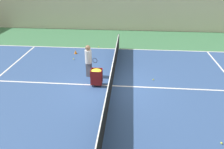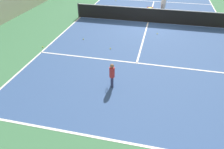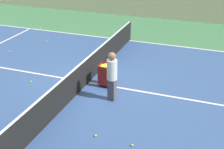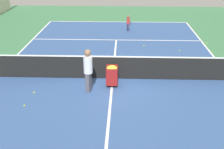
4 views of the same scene
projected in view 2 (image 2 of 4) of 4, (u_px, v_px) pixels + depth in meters
ground_plane at (148, 22)px, 16.61m from camera, size 37.43×37.43×0.00m
court_playing_area at (148, 22)px, 16.61m from camera, size 10.94×23.25×0.00m
line_baseline_near at (115, 141)px, 7.09m from camera, size 10.94×0.10×0.00m
line_sideline_left at (80, 17)px, 17.65m from camera, size 0.10×23.25×0.00m
line_service_near at (137, 63)px, 11.37m from camera, size 10.94×0.10×0.00m
line_service_far at (154, 1)px, 21.84m from camera, size 10.94×0.10×0.00m
line_centre_service at (148, 22)px, 16.61m from camera, size 0.10×12.79×0.00m
tennis_net at (149, 15)px, 16.30m from camera, size 11.24×0.10×1.10m
player_near_baseline at (112, 74)px, 9.28m from camera, size 0.35×0.55×1.15m
coach_at_net at (163, 5)px, 16.97m from camera, size 0.46×0.73×1.83m
ball_cart at (150, 11)px, 16.91m from camera, size 0.49×0.57×0.91m
training_cone_0 at (203, 13)px, 18.11m from camera, size 0.20×0.20×0.26m
tennis_ball_1 at (110, 48)px, 12.74m from camera, size 0.07×0.07×0.07m
tennis_ball_4 at (190, 14)px, 18.27m from camera, size 0.07×0.07×0.07m
tennis_ball_5 at (157, 34)px, 14.65m from camera, size 0.07×0.07×0.07m
tennis_ball_6 at (190, 18)px, 17.34m from camera, size 0.07×0.07×0.07m
tennis_ball_7 at (83, 39)px, 13.88m from camera, size 0.07×0.07×0.07m
tennis_ball_8 at (43, 47)px, 12.93m from camera, size 0.07×0.07×0.07m
tennis_ball_12 at (116, 1)px, 21.95m from camera, size 0.07×0.07×0.07m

